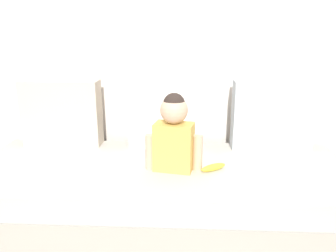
% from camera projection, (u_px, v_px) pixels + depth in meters
% --- Properties ---
extents(ground_plane, '(12.00, 12.00, 0.00)m').
position_uv_depth(ground_plane, '(162.00, 220.00, 2.17)').
color(ground_plane, '#93704C').
extents(back_wall, '(5.51, 0.10, 2.37)m').
position_uv_depth(back_wall, '(167.00, 24.00, 2.40)').
color(back_wall, silver).
rests_on(back_wall, ground).
extents(couch, '(2.31, 0.91, 0.37)m').
position_uv_depth(couch, '(162.00, 194.00, 2.12)').
color(couch, '#9C978F').
rests_on(couch, ground).
extents(throw_pillow_left, '(0.53, 0.16, 0.45)m').
position_uv_depth(throw_pillow_left, '(62.00, 113.00, 2.38)').
color(throw_pillow_left, '#C1B29E').
rests_on(throw_pillow_left, couch).
extents(throw_pillow_center, '(0.49, 0.16, 0.50)m').
position_uv_depth(throw_pillow_center, '(165.00, 111.00, 2.34)').
color(throw_pillow_center, silver).
rests_on(throw_pillow_center, couch).
extents(throw_pillow_right, '(0.53, 0.16, 0.46)m').
position_uv_depth(throw_pillow_right, '(272.00, 115.00, 2.31)').
color(throw_pillow_right, '#B2BCC6').
rests_on(throw_pillow_right, couch).
extents(toddler, '(0.33, 0.18, 0.45)m').
position_uv_depth(toddler, '(174.00, 133.00, 1.96)').
color(toddler, gold).
rests_on(toddler, couch).
extents(banana, '(0.17, 0.13, 0.04)m').
position_uv_depth(banana, '(213.00, 167.00, 1.99)').
color(banana, yellow).
rests_on(banana, couch).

